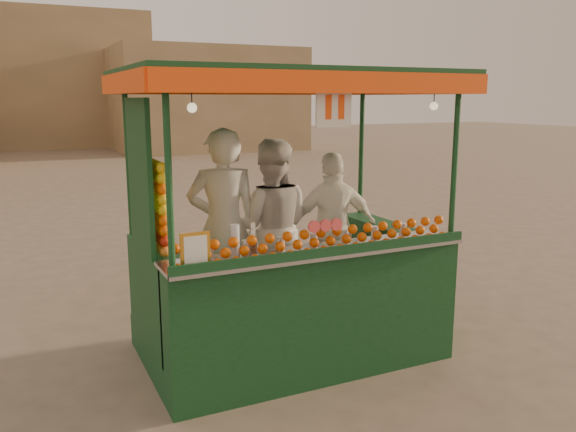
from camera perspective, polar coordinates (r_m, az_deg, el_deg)
name	(u,v)px	position (r m, az deg, el deg)	size (l,w,h in m)	color
ground	(264,352)	(6.19, -2.36, -13.09)	(90.00, 90.00, 0.00)	brown
building_right	(206,99)	(30.61, -8.02, 11.16)	(9.00, 6.00, 5.00)	#A2825C
building_center	(8,80)	(35.21, -25.60, 11.82)	(14.00, 7.00, 7.00)	#A2825C
juice_cart	(286,270)	(5.76, -0.21, -5.24)	(3.11, 2.01, 2.82)	#0F3814
vendor_left	(223,227)	(5.87, -6.29, -1.04)	(0.82, 0.66, 1.96)	silver
vendor_middle	(271,228)	(6.09, -1.69, -1.13)	(1.09, 0.99, 1.84)	beige
vendor_right	(333,228)	(6.45, 4.43, -1.19)	(1.05, 0.63, 1.67)	white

